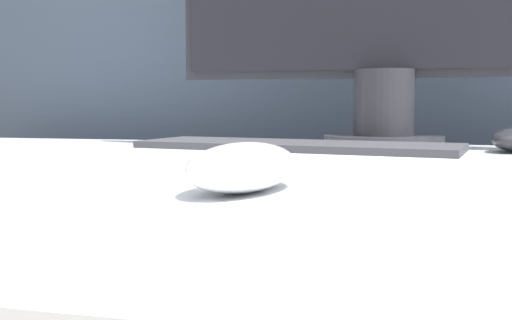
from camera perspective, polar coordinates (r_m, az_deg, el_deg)
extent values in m
cube|color=#333D4C|center=(1.20, 7.15, -4.61)|extent=(5.00, 0.03, 1.13)
ellipsoid|color=white|center=(0.45, -1.17, -0.67)|extent=(0.09, 0.14, 0.04)
cube|color=silver|center=(0.67, 3.84, 0.36)|extent=(0.40, 0.19, 0.02)
cube|color=#38383D|center=(0.67, 3.84, 1.38)|extent=(0.37, 0.17, 0.01)
cylinder|color=#28282D|center=(0.92, 12.02, 1.68)|extent=(0.18, 0.18, 0.02)
cylinder|color=#28282D|center=(0.92, 12.09, 5.36)|extent=(0.09, 0.09, 0.10)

